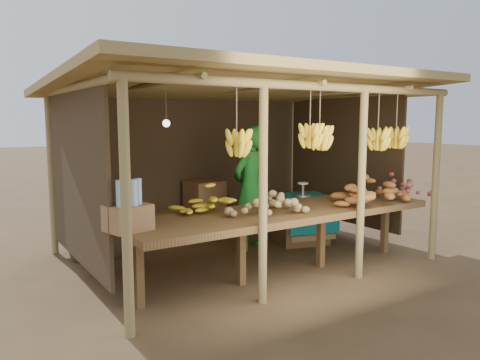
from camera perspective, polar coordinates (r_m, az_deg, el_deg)
ground at (r=6.49m, az=0.00°, el=-9.24°), size 60.00×60.00×0.00m
stall_structure at (r=6.17m, az=0.58°, el=7.94°), size 4.70×3.50×2.43m
counter at (r=5.56m, az=5.35°, el=-4.24°), size 3.90×1.05×0.80m
potato_heap at (r=5.21m, az=3.23°, el=-2.29°), size 0.90×0.55×0.36m
sweet_potato_heap at (r=6.19m, az=15.49°, el=-1.00°), size 1.25×0.91×0.36m
onion_heap at (r=6.71m, az=19.49°, el=-0.57°), size 0.80×0.51×0.35m
banana_pile at (r=5.33m, az=-4.25°, el=-2.14°), size 0.68×0.48×0.35m
tomato_basin at (r=4.89m, az=-14.01°, el=-4.35°), size 0.36×0.36×0.19m
bottle_box at (r=4.58m, az=-13.51°, el=-3.67°), size 0.46×0.40×0.50m
vendor at (r=6.66m, az=1.27°, el=-0.99°), size 0.75×0.61×1.77m
tarp_crate at (r=7.15m, az=7.37°, el=-4.53°), size 0.94×0.87×0.95m
carton_stack at (r=7.36m, az=-5.68°, el=-4.17°), size 1.20×0.51×0.88m
burlap_sacks at (r=6.61m, az=-16.98°, el=-7.16°), size 0.76×0.40×0.54m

